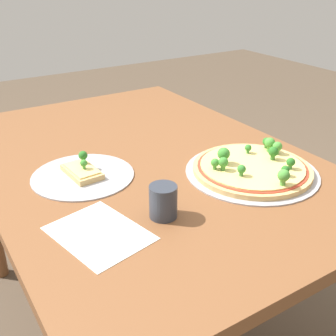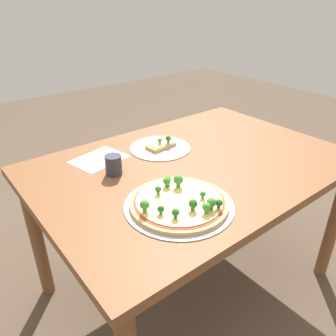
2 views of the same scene
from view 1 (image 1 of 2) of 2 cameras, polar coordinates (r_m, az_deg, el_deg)
ground_plane at (r=1.71m, az=-2.90°, el=-20.52°), size 8.00×8.00×0.00m
dining_table at (r=1.32m, az=-3.51°, el=-1.70°), size 1.32×0.92×0.71m
pizza_tray_whole at (r=1.21m, az=11.36°, el=0.02°), size 0.37×0.37×0.07m
pizza_tray_slice at (r=1.19m, az=-11.49°, el=-0.71°), size 0.28×0.28×0.06m
drinking_cup at (r=0.97m, az=-0.66°, el=-4.55°), size 0.07×0.07×0.08m
paper_menu at (r=0.95m, az=-9.31°, el=-8.72°), size 0.25×0.21×0.00m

